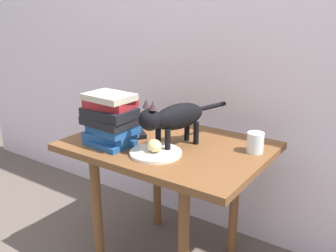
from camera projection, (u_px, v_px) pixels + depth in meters
The scene contains 8 objects.
back_panel at pixel (217, 25), 1.84m from camera, with size 4.00×0.04×2.20m, color silver.
side_table at pixel (168, 160), 1.68m from camera, with size 0.86×0.62×0.61m.
plate at pixel (156, 153), 1.53m from camera, with size 0.21×0.21×0.01m, color silver.
bread_roll at pixel (154, 145), 1.52m from camera, with size 0.08×0.06×0.05m, color #E0BC7A.
cat at pixel (173, 118), 1.57m from camera, with size 0.18×0.46×0.23m.
book_stack at pixel (110, 120), 1.60m from camera, with size 0.24×0.18×0.23m.
candle_jar at pixel (255, 144), 1.54m from camera, with size 0.07×0.07×0.08m.
tv_remote at pixel (139, 132), 1.77m from camera, with size 0.15×0.04×0.02m, color black.
Camera 1 is at (0.88, -1.28, 1.20)m, focal length 40.10 mm.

